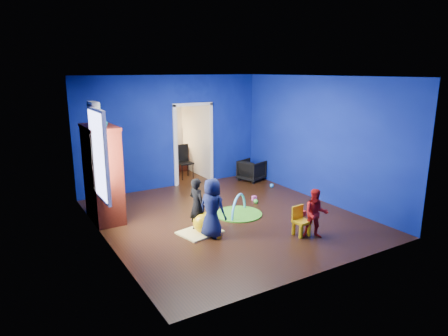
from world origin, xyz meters
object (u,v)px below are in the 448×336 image
armchair (252,170)px  play_mat (239,214)px  child_navy (212,208)px  tv_armoire (103,174)px  crt_tv (104,171)px  kid_chair (302,223)px  folding_chair (185,162)px  vase (103,122)px  hopper_ball (204,222)px  study_desk (171,159)px  toddler_red (316,214)px  child_black (197,205)px

armchair → play_mat: bearing=120.5°
armchair → child_navy: bearing=115.7°
tv_armoire → crt_tv: bearing=0.0°
kid_chair → folding_chair: size_ratio=0.54×
crt_tv → tv_armoire: bearing=180.0°
crt_tv → vase: bearing=-97.6°
armchair → folding_chair: folding_chair is taller
crt_tv → hopper_ball: (1.38, -1.66, -0.82)m
tv_armoire → study_desk: tv_armoire is taller
kid_chair → folding_chair: (-0.11, 4.81, 0.21)m
child_navy → play_mat: (1.05, 0.72, -0.55)m
child_navy → kid_chair: 1.70m
tv_armoire → folding_chair: bearing=36.6°
armchair → study_desk: study_desk is taller
toddler_red → folding_chair: 5.02m
toddler_red → tv_armoire: bearing=170.1°
hopper_ball → play_mat: (1.10, 0.47, -0.19)m
armchair → kid_chair: size_ratio=1.27×
toddler_red → hopper_ball: 2.10m
armchair → vase: bearing=86.6°
study_desk → armchair: bearing=-54.9°
folding_chair → study_desk: bearing=90.0°
armchair → child_black: bearing=110.5°
crt_tv → study_desk: bearing=47.7°
child_black → crt_tv: size_ratio=1.51×
armchair → toddler_red: 4.04m
child_navy → folding_chair: (1.35, 4.01, -0.10)m
armchair → hopper_ball: 3.89m
toddler_red → folding_chair: (-0.26, 5.01, -0.00)m
crt_tv → folding_chair: crt_tv is taller
vase → hopper_ball: vase is taller
tv_armoire → hopper_ball: tv_armoire is taller
child_navy → vase: vase is taller
vase → hopper_ball: 2.71m
toddler_red → kid_chair: 0.33m
armchair → folding_chair: bearing=32.9°
armchair → crt_tv: 4.44m
armchair → study_desk: size_ratio=0.72×
armchair → crt_tv: crt_tv is taller
child_navy → child_black: bearing=-7.7°
child_navy → folding_chair: child_navy is taller
child_navy → toddler_red: bearing=-148.3°
vase → kid_chair: (2.93, -2.42, -1.81)m
toddler_red → crt_tv: size_ratio=1.32×
study_desk → play_mat: bearing=-94.0°
toddler_red → vase: 4.35m
child_black → child_navy: bearing=-174.5°
armchair → child_black: 3.87m
child_navy → vase: 2.65m
toddler_red → tv_armoire: 4.28m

